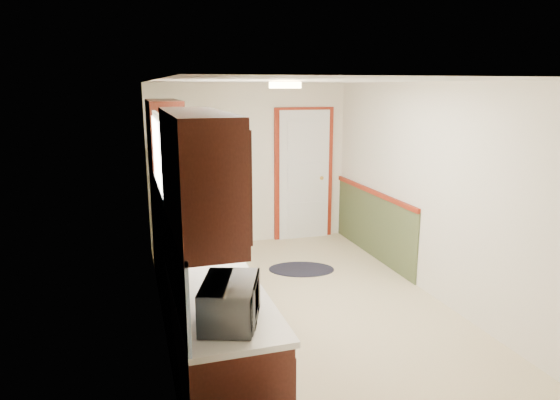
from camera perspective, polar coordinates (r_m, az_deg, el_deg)
room_shell at (r=5.16m, az=3.07°, el=-0.01°), size 3.20×5.20×2.52m
kitchen_run at (r=4.71m, az=-10.08°, el=-6.39°), size 0.63×4.00×2.20m
back_wall_trim at (r=7.59m, az=4.38°, el=1.75°), size 1.12×2.30×2.08m
ceiling_fixture at (r=4.74m, az=0.59°, el=13.01°), size 0.30×0.30×0.06m
microwave at (r=3.08m, az=-5.72°, el=-11.05°), size 0.41×0.54×0.33m
refrigerator at (r=6.68m, az=-10.45°, el=-0.23°), size 0.75×0.74×1.72m
rug at (r=6.60m, az=2.46°, el=-7.91°), size 0.98×0.78×0.01m
cooktop at (r=5.90m, az=-11.25°, el=-1.09°), size 0.53×0.64×0.02m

